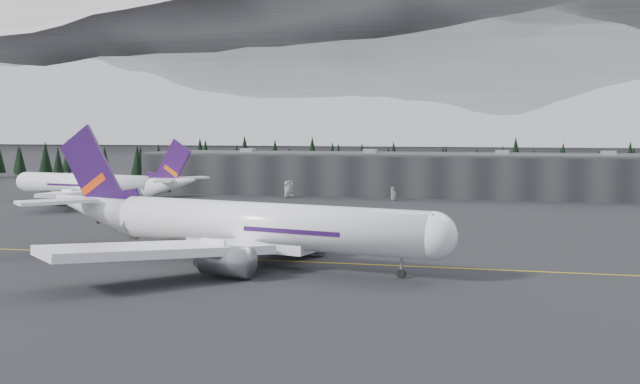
% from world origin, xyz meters
% --- Properties ---
extents(ground, '(1400.00, 1400.00, 0.00)m').
position_xyz_m(ground, '(0.00, 0.00, 0.00)').
color(ground, black).
rests_on(ground, ground).
extents(taxiline, '(400.00, 0.40, 0.02)m').
position_xyz_m(taxiline, '(0.00, -2.00, 0.01)').
color(taxiline, gold).
rests_on(taxiline, ground).
extents(terminal, '(160.00, 30.00, 12.60)m').
position_xyz_m(terminal, '(0.00, 125.00, 6.30)').
color(terminal, black).
rests_on(terminal, ground).
extents(treeline, '(360.00, 20.00, 15.00)m').
position_xyz_m(treeline, '(0.00, 162.00, 7.50)').
color(treeline, black).
rests_on(treeline, ground).
extents(mountain_ridge, '(4400.00, 900.00, 420.00)m').
position_xyz_m(mountain_ridge, '(0.00, 1000.00, 0.00)').
color(mountain_ridge, white).
rests_on(mountain_ridge, ground).
extents(jet_main, '(70.89, 64.71, 21.15)m').
position_xyz_m(jet_main, '(-7.46, -5.28, 5.97)').
color(jet_main, white).
rests_on(jet_main, ground).
extents(jet_parked, '(59.51, 54.45, 17.65)m').
position_xyz_m(jet_parked, '(-74.72, 75.30, 4.98)').
color(jet_parked, white).
rests_on(jet_parked, ground).
extents(gse_vehicle_a, '(4.46, 5.52, 1.40)m').
position_xyz_m(gse_vehicle_a, '(-30.43, 104.30, 0.70)').
color(gse_vehicle_a, white).
rests_on(gse_vehicle_a, ground).
extents(gse_vehicle_b, '(4.15, 2.89, 1.31)m').
position_xyz_m(gse_vehicle_b, '(0.73, 102.95, 0.66)').
color(gse_vehicle_b, silver).
rests_on(gse_vehicle_b, ground).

